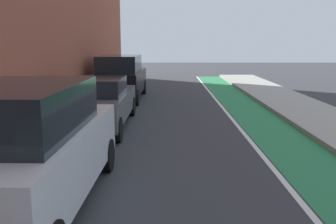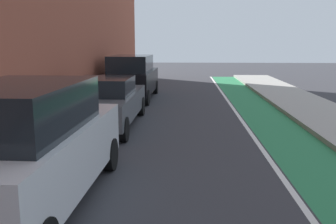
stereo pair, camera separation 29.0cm
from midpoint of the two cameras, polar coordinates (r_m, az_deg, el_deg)
name	(u,v)px [view 1 (the left image)]	position (r m, az deg, el deg)	size (l,w,h in m)	color
ground_plane	(183,154)	(8.74, 1.33, -6.42)	(77.22, 77.22, 0.00)	#38383D
bike_lane_paint	(275,133)	(11.06, 15.43, -3.13)	(1.60, 35.10, 0.00)	#2D8451
lane_divider_stripe	(244,133)	(10.86, 10.84, -3.19)	(0.12, 35.10, 0.00)	white
parked_suv_white	(26,147)	(6.07, -22.22, -4.99)	(2.05, 4.60, 1.98)	silver
parked_sedan_gray	(98,102)	(11.46, -11.49, 1.53)	(1.94, 4.65, 1.53)	#595B60
parked_suv_black	(121,77)	(16.94, -7.77, 5.36)	(2.07, 4.69, 1.98)	black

